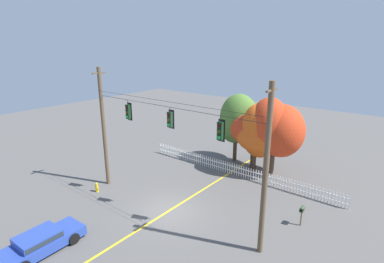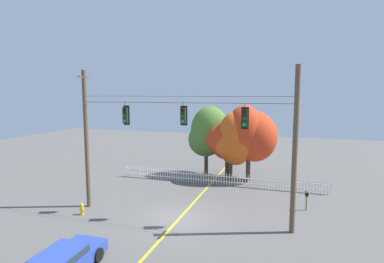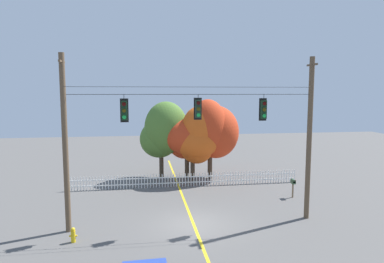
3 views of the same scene
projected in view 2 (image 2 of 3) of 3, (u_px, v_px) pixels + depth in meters
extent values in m
plane|color=#565451|center=(180.00, 218.00, 19.41)|extent=(80.00, 80.00, 0.00)
cube|color=gold|center=(180.00, 218.00, 19.41)|extent=(0.16, 36.00, 0.01)
cylinder|color=brown|center=(86.00, 140.00, 20.87)|extent=(0.29, 0.29, 9.27)
cylinder|color=brown|center=(295.00, 151.00, 16.83)|extent=(0.29, 0.29, 9.27)
cube|color=brown|center=(84.00, 77.00, 20.36)|extent=(0.10, 1.10, 0.10)
cube|color=brown|center=(298.00, 73.00, 16.32)|extent=(0.10, 1.10, 0.10)
cylinder|color=black|center=(179.00, 103.00, 18.54)|extent=(13.14, 0.02, 0.02)
cylinder|color=black|center=(178.00, 96.00, 18.26)|extent=(13.14, 0.02, 0.02)
cylinder|color=black|center=(125.00, 105.00, 19.66)|extent=(0.03, 0.03, 0.33)
cube|color=black|center=(127.00, 115.00, 19.87)|extent=(0.43, 0.02, 1.25)
cube|color=black|center=(126.00, 115.00, 19.75)|extent=(0.30, 0.24, 1.01)
cylinder|color=#410706|center=(124.00, 110.00, 19.58)|extent=(0.20, 0.03, 0.20)
cube|color=black|center=(124.00, 108.00, 19.52)|extent=(0.22, 0.12, 0.06)
cylinder|color=#463B09|center=(124.00, 116.00, 19.62)|extent=(0.20, 0.03, 0.20)
cube|color=black|center=(124.00, 114.00, 19.56)|extent=(0.22, 0.12, 0.06)
cylinder|color=green|center=(125.00, 121.00, 19.66)|extent=(0.20, 0.03, 0.20)
cube|color=black|center=(124.00, 119.00, 19.60)|extent=(0.22, 0.12, 0.06)
cylinder|color=black|center=(183.00, 105.00, 18.48)|extent=(0.03, 0.03, 0.30)
cube|color=black|center=(184.00, 116.00, 18.68)|extent=(0.43, 0.02, 1.19)
cube|color=#1E3323|center=(183.00, 116.00, 18.56)|extent=(0.30, 0.24, 0.96)
cylinder|color=#410706|center=(182.00, 111.00, 18.39)|extent=(0.20, 0.03, 0.20)
cube|color=#1E3323|center=(182.00, 109.00, 18.34)|extent=(0.22, 0.12, 0.06)
cylinder|color=#463B09|center=(182.00, 116.00, 18.43)|extent=(0.20, 0.03, 0.20)
cube|color=#1E3323|center=(182.00, 114.00, 18.38)|extent=(0.22, 0.12, 0.06)
cylinder|color=green|center=(182.00, 121.00, 18.47)|extent=(0.20, 0.03, 0.20)
cube|color=#1E3323|center=(182.00, 119.00, 18.41)|extent=(0.22, 0.12, 0.06)
cylinder|color=black|center=(245.00, 106.00, 17.38)|extent=(0.03, 0.03, 0.33)
cube|color=black|center=(245.00, 118.00, 17.58)|extent=(0.43, 0.02, 1.25)
cube|color=black|center=(245.00, 118.00, 17.46)|extent=(0.30, 0.24, 1.01)
cylinder|color=#410706|center=(244.00, 112.00, 17.29)|extent=(0.20, 0.03, 0.20)
cube|color=black|center=(244.00, 110.00, 17.23)|extent=(0.22, 0.12, 0.06)
cylinder|color=#463B09|center=(244.00, 118.00, 17.33)|extent=(0.20, 0.03, 0.20)
cube|color=black|center=(244.00, 116.00, 17.27)|extent=(0.22, 0.12, 0.06)
cylinder|color=green|center=(244.00, 124.00, 17.37)|extent=(0.20, 0.03, 0.20)
cube|color=black|center=(244.00, 122.00, 17.31)|extent=(0.22, 0.12, 0.06)
cube|color=white|center=(125.00, 171.00, 29.12)|extent=(0.06, 0.04, 1.04)
cube|color=white|center=(127.00, 171.00, 29.05)|extent=(0.06, 0.04, 1.04)
cube|color=white|center=(129.00, 171.00, 28.98)|extent=(0.06, 0.04, 1.04)
cube|color=white|center=(132.00, 171.00, 28.91)|extent=(0.06, 0.04, 1.04)
cube|color=white|center=(134.00, 172.00, 28.85)|extent=(0.06, 0.04, 1.04)
cube|color=white|center=(136.00, 172.00, 28.78)|extent=(0.06, 0.04, 1.04)
cube|color=white|center=(138.00, 172.00, 28.71)|extent=(0.06, 0.04, 1.04)
cube|color=white|center=(140.00, 172.00, 28.64)|extent=(0.06, 0.04, 1.04)
cube|color=white|center=(142.00, 172.00, 28.57)|extent=(0.06, 0.04, 1.04)
cube|color=white|center=(145.00, 173.00, 28.50)|extent=(0.06, 0.04, 1.04)
cube|color=white|center=(147.00, 173.00, 28.44)|extent=(0.06, 0.04, 1.04)
cube|color=white|center=(149.00, 173.00, 28.37)|extent=(0.06, 0.04, 1.04)
cube|color=white|center=(151.00, 173.00, 28.30)|extent=(0.06, 0.04, 1.04)
cube|color=white|center=(154.00, 173.00, 28.23)|extent=(0.06, 0.04, 1.04)
cube|color=white|center=(156.00, 174.00, 28.16)|extent=(0.06, 0.04, 1.04)
cube|color=white|center=(158.00, 174.00, 28.10)|extent=(0.06, 0.04, 1.04)
cube|color=white|center=(160.00, 174.00, 28.03)|extent=(0.06, 0.04, 1.04)
cube|color=white|center=(163.00, 174.00, 27.96)|extent=(0.06, 0.04, 1.04)
cube|color=white|center=(165.00, 174.00, 27.89)|extent=(0.06, 0.04, 1.04)
cube|color=white|center=(167.00, 174.00, 27.82)|extent=(0.06, 0.04, 1.04)
cube|color=white|center=(170.00, 175.00, 27.75)|extent=(0.06, 0.04, 1.04)
cube|color=white|center=(172.00, 175.00, 27.69)|extent=(0.06, 0.04, 1.04)
cube|color=white|center=(174.00, 175.00, 27.62)|extent=(0.06, 0.04, 1.04)
cube|color=white|center=(177.00, 175.00, 27.55)|extent=(0.06, 0.04, 1.04)
cube|color=white|center=(179.00, 175.00, 27.48)|extent=(0.06, 0.04, 1.04)
cube|color=white|center=(182.00, 176.00, 27.41)|extent=(0.06, 0.04, 1.04)
cube|color=white|center=(184.00, 176.00, 27.35)|extent=(0.06, 0.04, 1.04)
cube|color=white|center=(186.00, 176.00, 27.28)|extent=(0.06, 0.04, 1.04)
cube|color=white|center=(189.00, 176.00, 27.21)|extent=(0.06, 0.04, 1.04)
cube|color=white|center=(191.00, 177.00, 27.14)|extent=(0.06, 0.04, 1.04)
cube|color=white|center=(194.00, 177.00, 27.07)|extent=(0.06, 0.04, 1.04)
cube|color=white|center=(196.00, 177.00, 27.01)|extent=(0.06, 0.04, 1.04)
cube|color=white|center=(199.00, 177.00, 26.94)|extent=(0.06, 0.04, 1.04)
cube|color=white|center=(201.00, 177.00, 26.87)|extent=(0.06, 0.04, 1.04)
cube|color=white|center=(204.00, 178.00, 26.80)|extent=(0.06, 0.04, 1.04)
cube|color=white|center=(206.00, 178.00, 26.73)|extent=(0.06, 0.04, 1.04)
cube|color=white|center=(209.00, 178.00, 26.66)|extent=(0.06, 0.04, 1.04)
cube|color=white|center=(211.00, 178.00, 26.60)|extent=(0.06, 0.04, 1.04)
cube|color=white|center=(214.00, 178.00, 26.53)|extent=(0.06, 0.04, 1.04)
cube|color=white|center=(216.00, 179.00, 26.46)|extent=(0.06, 0.04, 1.04)
cube|color=white|center=(219.00, 179.00, 26.39)|extent=(0.06, 0.04, 1.04)
cube|color=white|center=(221.00, 179.00, 26.32)|extent=(0.06, 0.04, 1.04)
cube|color=white|center=(224.00, 179.00, 26.26)|extent=(0.06, 0.04, 1.04)
cube|color=white|center=(227.00, 180.00, 26.19)|extent=(0.06, 0.04, 1.04)
cube|color=white|center=(229.00, 180.00, 26.12)|extent=(0.06, 0.04, 1.04)
cube|color=white|center=(232.00, 180.00, 26.05)|extent=(0.06, 0.04, 1.04)
cube|color=white|center=(235.00, 180.00, 25.98)|extent=(0.06, 0.04, 1.04)
cube|color=white|center=(237.00, 180.00, 25.92)|extent=(0.06, 0.04, 1.04)
cube|color=white|center=(240.00, 181.00, 25.85)|extent=(0.06, 0.04, 1.04)
cube|color=white|center=(243.00, 181.00, 25.78)|extent=(0.06, 0.04, 1.04)
cube|color=white|center=(245.00, 181.00, 25.71)|extent=(0.06, 0.04, 1.04)
cube|color=white|center=(248.00, 181.00, 25.64)|extent=(0.06, 0.04, 1.04)
cube|color=white|center=(251.00, 182.00, 25.57)|extent=(0.06, 0.04, 1.04)
cube|color=white|center=(254.00, 182.00, 25.51)|extent=(0.06, 0.04, 1.04)
cube|color=white|center=(256.00, 182.00, 25.44)|extent=(0.06, 0.04, 1.04)
cube|color=white|center=(259.00, 182.00, 25.37)|extent=(0.06, 0.04, 1.04)
cube|color=white|center=(262.00, 183.00, 25.30)|extent=(0.06, 0.04, 1.04)
cube|color=white|center=(265.00, 183.00, 25.23)|extent=(0.06, 0.04, 1.04)
cube|color=white|center=(268.00, 183.00, 25.17)|extent=(0.06, 0.04, 1.04)
cube|color=white|center=(271.00, 183.00, 25.10)|extent=(0.06, 0.04, 1.04)
cube|color=white|center=(273.00, 184.00, 25.03)|extent=(0.06, 0.04, 1.04)
cube|color=white|center=(276.00, 184.00, 24.96)|extent=(0.06, 0.04, 1.04)
cube|color=white|center=(279.00, 184.00, 24.89)|extent=(0.06, 0.04, 1.04)
cube|color=white|center=(282.00, 184.00, 24.83)|extent=(0.06, 0.04, 1.04)
cube|color=white|center=(285.00, 185.00, 24.76)|extent=(0.06, 0.04, 1.04)
cube|color=white|center=(288.00, 185.00, 24.69)|extent=(0.06, 0.04, 1.04)
cube|color=white|center=(291.00, 185.00, 24.62)|extent=(0.06, 0.04, 1.04)
cube|color=white|center=(294.00, 185.00, 24.55)|extent=(0.06, 0.04, 1.04)
cube|color=white|center=(297.00, 186.00, 24.48)|extent=(0.06, 0.04, 1.04)
cube|color=white|center=(300.00, 186.00, 24.42)|extent=(0.06, 0.04, 1.04)
cube|color=white|center=(303.00, 186.00, 24.35)|extent=(0.06, 0.04, 1.04)
cube|color=white|center=(306.00, 186.00, 24.28)|extent=(0.06, 0.04, 1.04)
cube|color=white|center=(309.00, 187.00, 24.21)|extent=(0.06, 0.04, 1.04)
cube|color=white|center=(312.00, 187.00, 24.14)|extent=(0.06, 0.04, 1.04)
cube|color=white|center=(315.00, 187.00, 24.08)|extent=(0.06, 0.04, 1.04)
cube|color=white|center=(318.00, 187.00, 24.01)|extent=(0.06, 0.04, 1.04)
cube|color=white|center=(321.00, 188.00, 23.94)|extent=(0.06, 0.04, 1.04)
cube|color=white|center=(325.00, 188.00, 23.87)|extent=(0.06, 0.04, 1.04)
cube|color=white|center=(328.00, 188.00, 23.80)|extent=(0.06, 0.04, 1.04)
cube|color=white|center=(331.00, 188.00, 23.74)|extent=(0.06, 0.04, 1.04)
cube|color=white|center=(218.00, 181.00, 26.48)|extent=(17.78, 0.03, 0.08)
cube|color=white|center=(218.00, 176.00, 26.43)|extent=(17.78, 0.03, 0.08)
cylinder|color=#473828|center=(206.00, 162.00, 29.64)|extent=(0.37, 0.37, 2.54)
ellipsoid|color=#4C752D|center=(205.00, 140.00, 29.62)|extent=(3.31, 2.88, 3.22)
ellipsoid|color=#4C752D|center=(210.00, 130.00, 28.92)|extent=(3.64, 3.09, 4.46)
cylinder|color=#473828|center=(227.00, 165.00, 28.50)|extent=(0.37, 0.37, 2.41)
ellipsoid|color=red|center=(227.00, 143.00, 28.66)|extent=(2.97, 2.67, 3.01)
ellipsoid|color=red|center=(227.00, 139.00, 27.86)|extent=(4.11, 3.38, 3.01)
cylinder|color=#473828|center=(230.00, 168.00, 27.93)|extent=(0.36, 0.36, 2.09)
ellipsoid|color=#DB5619|center=(235.00, 147.00, 27.72)|extent=(2.99, 2.89, 3.26)
ellipsoid|color=#DB5619|center=(234.00, 144.00, 27.33)|extent=(3.84, 3.26, 2.88)
ellipsoid|color=#DB5619|center=(235.00, 134.00, 26.98)|extent=(2.90, 2.69, 3.91)
cylinder|color=#473828|center=(248.00, 165.00, 27.72)|extent=(0.39, 0.39, 2.71)
ellipsoid|color=red|center=(255.00, 137.00, 27.34)|extent=(3.92, 3.74, 4.46)
ellipsoid|color=red|center=(245.00, 131.00, 26.96)|extent=(3.24, 3.15, 4.51)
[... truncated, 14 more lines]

